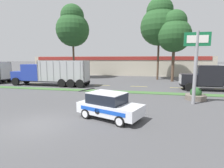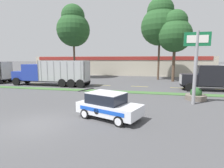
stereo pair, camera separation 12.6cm
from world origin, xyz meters
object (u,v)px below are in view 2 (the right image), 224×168
Objects in this scene: rally_car at (108,105)px; dump_truck_trail at (45,74)px; store_sign_post at (196,56)px; dump_truck_lead at (220,78)px; stone_planter at (196,95)px.

dump_truck_trail is at bearing 136.25° from rally_car.
dump_truck_lead is at bearing 58.71° from store_sign_post.
dump_truck_trail reaches higher than stone_planter.
rally_car is 8.62m from store_sign_post.
rally_car is 9.67m from stone_planter.
dump_truck_lead is 1.79× the size of store_sign_post.
rally_car is (12.60, -12.06, -0.79)m from dump_truck_trail.
store_sign_post is 3.25× the size of stone_planter.
store_sign_post reaches higher than dump_truck_lead.
store_sign_post reaches higher than rally_car.
dump_truck_lead is 6.91m from stone_planter.
dump_truck_trail is 17.46m from rally_car.
stone_planter is at bearing 45.18° from rally_car.
dump_truck_trail is 1.91× the size of store_sign_post.
dump_truck_lead is 2.41× the size of rally_car.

